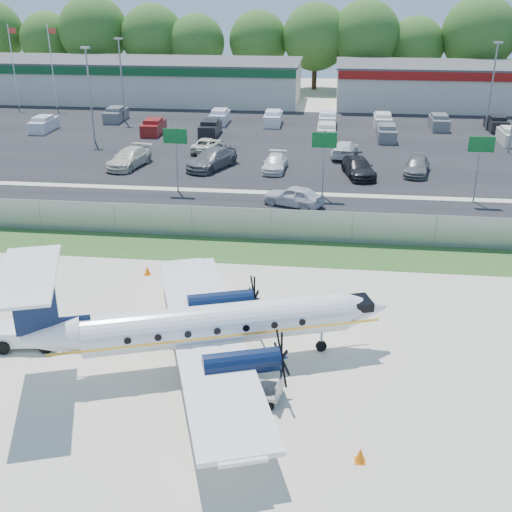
# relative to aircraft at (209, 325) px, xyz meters

# --- Properties ---
(ground) EXTENTS (170.00, 170.00, 0.00)m
(ground) POSITION_rel_aircraft_xyz_m (1.20, 0.36, -1.88)
(ground) COLOR beige
(ground) RESTS_ON ground
(grass_verge) EXTENTS (170.00, 4.00, 0.02)m
(grass_verge) POSITION_rel_aircraft_xyz_m (1.20, 12.36, -1.87)
(grass_verge) COLOR #2D561E
(grass_verge) RESTS_ON ground
(access_road) EXTENTS (170.00, 8.00, 0.02)m
(access_road) POSITION_rel_aircraft_xyz_m (1.20, 19.36, -1.87)
(access_road) COLOR black
(access_road) RESTS_ON ground
(parking_lot) EXTENTS (170.00, 32.00, 0.02)m
(parking_lot) POSITION_rel_aircraft_xyz_m (1.20, 40.36, -1.87)
(parking_lot) COLOR black
(parking_lot) RESTS_ON ground
(perimeter_fence) EXTENTS (120.00, 0.06, 1.99)m
(perimeter_fence) POSITION_rel_aircraft_xyz_m (1.20, 14.36, -0.88)
(perimeter_fence) COLOR gray
(perimeter_fence) RESTS_ON ground
(building_west) EXTENTS (46.40, 12.40, 5.24)m
(building_west) POSITION_rel_aircraft_xyz_m (-22.80, 62.34, 0.75)
(building_west) COLOR beige
(building_west) RESTS_ON ground
(sign_left) EXTENTS (1.80, 0.26, 5.00)m
(sign_left) POSITION_rel_aircraft_xyz_m (-6.80, 23.27, 1.73)
(sign_left) COLOR gray
(sign_left) RESTS_ON ground
(sign_mid) EXTENTS (1.80, 0.26, 5.00)m
(sign_mid) POSITION_rel_aircraft_xyz_m (4.20, 23.27, 1.73)
(sign_mid) COLOR gray
(sign_mid) RESTS_ON ground
(sign_right) EXTENTS (1.80, 0.26, 5.00)m
(sign_right) POSITION_rel_aircraft_xyz_m (15.20, 23.27, 1.73)
(sign_right) COLOR gray
(sign_right) RESTS_ON ground
(flagpole_west) EXTENTS (1.06, 0.12, 10.00)m
(flagpole_west) POSITION_rel_aircraft_xyz_m (-34.72, 55.36, 3.76)
(flagpole_west) COLOR white
(flagpole_west) RESTS_ON ground
(flagpole_east) EXTENTS (1.06, 0.12, 10.00)m
(flagpole_east) POSITION_rel_aircraft_xyz_m (-29.72, 55.36, 3.76)
(flagpole_east) COLOR white
(flagpole_east) RESTS_ON ground
(light_pole_nw) EXTENTS (0.90, 0.35, 9.09)m
(light_pole_nw) POSITION_rel_aircraft_xyz_m (-18.80, 38.36, 3.35)
(light_pole_nw) COLOR gray
(light_pole_nw) RESTS_ON ground
(light_pole_sw) EXTENTS (0.90, 0.35, 9.09)m
(light_pole_sw) POSITION_rel_aircraft_xyz_m (-18.80, 48.36, 3.35)
(light_pole_sw) COLOR gray
(light_pole_sw) RESTS_ON ground
(light_pole_se) EXTENTS (0.90, 0.35, 9.09)m
(light_pole_se) POSITION_rel_aircraft_xyz_m (21.20, 48.36, 3.35)
(light_pole_se) COLOR gray
(light_pole_se) RESTS_ON ground
(tree_line) EXTENTS (112.00, 6.00, 14.00)m
(tree_line) POSITION_rel_aircraft_xyz_m (1.20, 74.36, -1.88)
(tree_line) COLOR #2E5C1B
(tree_line) RESTS_ON ground
(aircraft) EXTENTS (15.87, 15.47, 4.87)m
(aircraft) POSITION_rel_aircraft_xyz_m (0.00, 0.00, 0.00)
(aircraft) COLOR white
(aircraft) RESTS_ON ground
(pushback_tug) EXTENTS (2.77, 2.20, 1.38)m
(pushback_tug) POSITION_rel_aircraft_xyz_m (-8.18, 0.68, -1.22)
(pushback_tug) COLOR white
(pushback_tug) RESTS_ON ground
(baggage_cart_near) EXTENTS (2.19, 1.51, 1.07)m
(baggage_cart_near) POSITION_rel_aircraft_xyz_m (2.18, -2.23, -1.38)
(baggage_cart_near) COLOR gray
(baggage_cart_near) RESTS_ON ground
(baggage_cart_far) EXTENTS (2.14, 1.76, 0.97)m
(baggage_cart_far) POSITION_rel_aircraft_xyz_m (-1.33, 1.38, -1.43)
(baggage_cart_far) COLOR gray
(baggage_cart_far) RESTS_ON ground
(cone_port_wing) EXTENTS (0.39, 0.39, 0.55)m
(cone_port_wing) POSITION_rel_aircraft_xyz_m (6.11, -5.31, -1.62)
(cone_port_wing) COLOR orange
(cone_port_wing) RESTS_ON ground
(cone_starboard_wing) EXTENTS (0.36, 0.36, 0.52)m
(cone_starboard_wing) POSITION_rel_aircraft_xyz_m (-5.06, 8.39, -1.64)
(cone_starboard_wing) COLOR orange
(cone_starboard_wing) RESTS_ON ground
(road_car_mid) EXTENTS (4.67, 3.19, 1.48)m
(road_car_mid) POSITION_rel_aircraft_xyz_m (2.20, 20.97, -1.88)
(road_car_mid) COLOR silver
(road_car_mid) RESTS_ON ground
(parked_car_a) EXTENTS (3.25, 5.76, 1.58)m
(parked_car_a) POSITION_rel_aircraft_xyz_m (-12.54, 29.68, -1.88)
(parked_car_a) COLOR beige
(parked_car_a) RESTS_ON ground
(parked_car_b) EXTENTS (4.39, 6.13, 1.65)m
(parked_car_b) POSITION_rel_aircraft_xyz_m (-5.37, 30.07, -1.88)
(parked_car_b) COLOR #595B5E
(parked_car_b) RESTS_ON ground
(parked_car_c) EXTENTS (2.03, 4.61, 1.32)m
(parked_car_c) POSITION_rel_aircraft_xyz_m (0.06, 29.98, -1.88)
(parked_car_c) COLOR silver
(parked_car_c) RESTS_ON ground
(parked_car_d) EXTENTS (3.10, 5.43, 1.48)m
(parked_car_d) POSITION_rel_aircraft_xyz_m (7.04, 29.08, -1.88)
(parked_car_d) COLOR black
(parked_car_d) RESTS_ON ground
(parked_car_e) EXTENTS (2.74, 4.87, 1.33)m
(parked_car_e) POSITION_rel_aircraft_xyz_m (11.88, 30.25, -1.88)
(parked_car_e) COLOR #595B5E
(parked_car_e) RESTS_ON ground
(parked_car_f) EXTENTS (2.63, 4.80, 1.28)m
(parked_car_f) POSITION_rel_aircraft_xyz_m (-6.88, 35.84, -1.88)
(parked_car_f) COLOR beige
(parked_car_f) RESTS_ON ground
(parked_car_g) EXTENTS (2.79, 5.21, 1.44)m
(parked_car_g) POSITION_rel_aircraft_xyz_m (5.97, 35.39, -1.88)
(parked_car_g) COLOR silver
(parked_car_g) RESTS_ON ground
(far_parking_rows) EXTENTS (56.00, 10.00, 1.60)m
(far_parking_rows) POSITION_rel_aircraft_xyz_m (1.20, 45.36, -1.88)
(far_parking_rows) COLOR gray
(far_parking_rows) RESTS_ON ground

